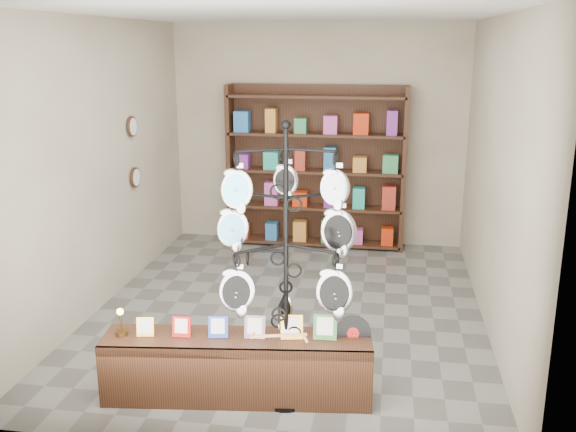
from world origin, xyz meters
TOP-DOWN VIEW (x-y plane):
  - ground at (0.00, 0.00)m, footprint 5.00×5.00m
  - room_envelope at (0.00, 0.00)m, footprint 5.00×5.00m
  - display_tree at (0.25, -1.74)m, footprint 1.13×1.07m
  - front_shelf at (-0.13, -1.78)m, footprint 2.14×0.68m
  - back_shelving at (0.00, 2.30)m, footprint 2.42×0.36m
  - wall_clocks at (-1.97, 0.80)m, footprint 0.03×0.24m

SIDE VIEW (x-z plane):
  - ground at x=0.00m, z-range 0.00..0.00m
  - front_shelf at x=-0.13m, z-range -0.11..0.63m
  - back_shelving at x=0.00m, z-range -0.07..2.13m
  - display_tree at x=0.25m, z-range 0.17..2.39m
  - wall_clocks at x=-1.97m, z-range 1.08..1.92m
  - room_envelope at x=0.00m, z-range -0.65..4.35m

